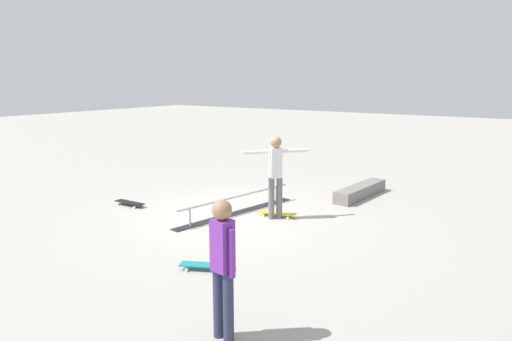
{
  "coord_description": "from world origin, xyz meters",
  "views": [
    {
      "loc": [
        7.76,
        5.76,
        2.88
      ],
      "look_at": [
        -0.09,
        0.46,
        1.0
      ],
      "focal_mm": 32.8,
      "sensor_mm": 36.0,
      "label": 1
    }
  ],
  "objects_px": {
    "skateboard_main": "(277,213)",
    "loose_skateboard_teal": "(206,265)",
    "skate_ledge": "(361,191)",
    "grind_rail": "(237,205)",
    "loose_skateboard_black": "(130,203)",
    "bystander_purple_shirt": "(223,262)",
    "skater_main": "(276,171)"
  },
  "relations": [
    {
      "from": "skater_main",
      "to": "loose_skateboard_black",
      "type": "relative_size",
      "value": 2.15
    },
    {
      "from": "skater_main",
      "to": "skateboard_main",
      "type": "bearing_deg",
      "value": -124.08
    },
    {
      "from": "skate_ledge",
      "to": "skateboard_main",
      "type": "xyz_separation_m",
      "value": [
        2.57,
        -0.83,
        -0.07
      ]
    },
    {
      "from": "skateboard_main",
      "to": "loose_skateboard_black",
      "type": "xyz_separation_m",
      "value": [
        1.17,
        -3.25,
        0.0
      ]
    },
    {
      "from": "skater_main",
      "to": "skate_ledge",
      "type": "bearing_deg",
      "value": -154.77
    },
    {
      "from": "bystander_purple_shirt",
      "to": "loose_skateboard_teal",
      "type": "distance_m",
      "value": 2.13
    },
    {
      "from": "grind_rail",
      "to": "bystander_purple_shirt",
      "type": "distance_m",
      "value": 5.03
    },
    {
      "from": "skate_ledge",
      "to": "bystander_purple_shirt",
      "type": "height_order",
      "value": "bystander_purple_shirt"
    },
    {
      "from": "loose_skateboard_black",
      "to": "loose_skateboard_teal",
      "type": "distance_m",
      "value": 4.23
    },
    {
      "from": "grind_rail",
      "to": "skater_main",
      "type": "height_order",
      "value": "skater_main"
    },
    {
      "from": "skateboard_main",
      "to": "loose_skateboard_teal",
      "type": "xyz_separation_m",
      "value": [
        3.0,
        0.56,
        0.0
      ]
    },
    {
      "from": "loose_skateboard_black",
      "to": "loose_skateboard_teal",
      "type": "bearing_deg",
      "value": 152.96
    },
    {
      "from": "skateboard_main",
      "to": "bystander_purple_shirt",
      "type": "relative_size",
      "value": 0.51
    },
    {
      "from": "skateboard_main",
      "to": "skater_main",
      "type": "bearing_deg",
      "value": -88.18
    },
    {
      "from": "skateboard_main",
      "to": "bystander_purple_shirt",
      "type": "distance_m",
      "value": 4.86
    },
    {
      "from": "bystander_purple_shirt",
      "to": "loose_skateboard_black",
      "type": "relative_size",
      "value": 2.01
    },
    {
      "from": "skateboard_main",
      "to": "loose_skateboard_teal",
      "type": "distance_m",
      "value": 3.06
    },
    {
      "from": "loose_skateboard_teal",
      "to": "grind_rail",
      "type": "bearing_deg",
      "value": 92.13
    },
    {
      "from": "grind_rail",
      "to": "loose_skateboard_teal",
      "type": "xyz_separation_m",
      "value": [
        2.73,
        1.41,
        -0.1
      ]
    },
    {
      "from": "skate_ledge",
      "to": "skateboard_main",
      "type": "bearing_deg",
      "value": -17.91
    },
    {
      "from": "grind_rail",
      "to": "skateboard_main",
      "type": "bearing_deg",
      "value": 117.79
    },
    {
      "from": "skater_main",
      "to": "bystander_purple_shirt",
      "type": "xyz_separation_m",
      "value": [
        4.24,
        1.93,
        -0.09
      ]
    },
    {
      "from": "skater_main",
      "to": "bystander_purple_shirt",
      "type": "height_order",
      "value": "skater_main"
    },
    {
      "from": "skate_ledge",
      "to": "loose_skateboard_black",
      "type": "distance_m",
      "value": 5.54
    },
    {
      "from": "grind_rail",
      "to": "skateboard_main",
      "type": "xyz_separation_m",
      "value": [
        -0.28,
        0.85,
        -0.1
      ]
    },
    {
      "from": "loose_skateboard_teal",
      "to": "skater_main",
      "type": "bearing_deg",
      "value": 75.13
    },
    {
      "from": "grind_rail",
      "to": "skateboard_main",
      "type": "height_order",
      "value": "grind_rail"
    },
    {
      "from": "skateboard_main",
      "to": "grind_rail",
      "type": "bearing_deg",
      "value": -174.55
    },
    {
      "from": "bystander_purple_shirt",
      "to": "loose_skateboard_black",
      "type": "xyz_separation_m",
      "value": [
        -3.2,
        -5.22,
        -0.84
      ]
    },
    {
      "from": "skate_ledge",
      "to": "skateboard_main",
      "type": "relative_size",
      "value": 2.52
    },
    {
      "from": "grind_rail",
      "to": "skater_main",
      "type": "distance_m",
      "value": 1.22
    },
    {
      "from": "skater_main",
      "to": "skateboard_main",
      "type": "relative_size",
      "value": 2.09
    }
  ]
}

